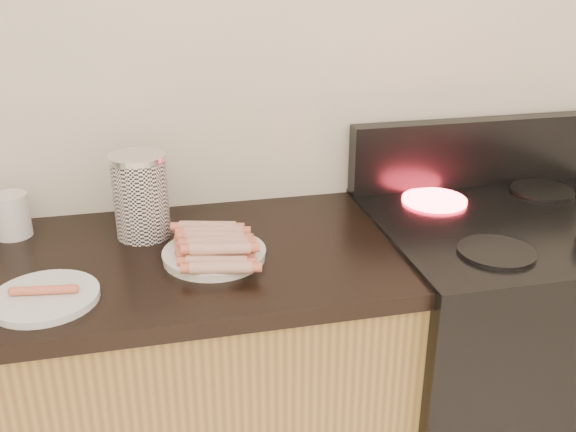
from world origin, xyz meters
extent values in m
cube|color=silver|center=(0.00, 2.00, 1.30)|extent=(4.00, 0.04, 2.60)
cube|color=black|center=(0.78, 1.68, 0.45)|extent=(0.76, 0.65, 0.90)
cube|color=black|center=(0.78, 1.68, 0.91)|extent=(0.76, 0.65, 0.01)
cube|color=black|center=(0.78, 1.96, 1.01)|extent=(0.76, 0.06, 0.20)
cylinder|color=black|center=(0.61, 1.51, 0.92)|extent=(0.18, 0.18, 0.01)
cylinder|color=#FF1E2D|center=(0.61, 1.84, 0.92)|extent=(0.18, 0.18, 0.01)
cylinder|color=black|center=(0.95, 1.84, 0.92)|extent=(0.18, 0.18, 0.01)
cylinder|color=white|center=(-0.04, 1.65, 0.91)|extent=(0.31, 0.31, 0.02)
cylinder|color=white|center=(-0.40, 1.53, 0.91)|extent=(0.28, 0.28, 0.02)
cylinder|color=maroon|center=(-0.04, 1.54, 0.93)|extent=(0.14, 0.06, 0.03)
cylinder|color=maroon|center=(-0.04, 1.57, 0.93)|extent=(0.14, 0.06, 0.03)
cylinder|color=maroon|center=(-0.04, 1.60, 0.93)|extent=(0.14, 0.06, 0.03)
cylinder|color=maroon|center=(-0.04, 1.63, 0.93)|extent=(0.14, 0.06, 0.03)
cylinder|color=maroon|center=(-0.04, 1.66, 0.93)|extent=(0.14, 0.06, 0.03)
cylinder|color=maroon|center=(-0.04, 1.70, 0.93)|extent=(0.14, 0.06, 0.03)
cylinder|color=maroon|center=(-0.04, 1.73, 0.93)|extent=(0.14, 0.06, 0.03)
cylinder|color=maroon|center=(-0.04, 1.76, 0.93)|extent=(0.14, 0.06, 0.03)
cylinder|color=maroon|center=(-0.04, 1.59, 0.96)|extent=(0.14, 0.06, 0.03)
cylinder|color=maroon|center=(-0.04, 1.62, 0.96)|extent=(0.14, 0.06, 0.03)
cylinder|color=maroon|center=(-0.04, 1.65, 0.96)|extent=(0.14, 0.06, 0.03)
cylinder|color=maroon|center=(-0.04, 1.68, 0.96)|extent=(0.14, 0.06, 0.03)
cylinder|color=maroon|center=(-0.04, 1.71, 0.96)|extent=(0.14, 0.06, 0.03)
cylinder|color=#C5673A|center=(-0.40, 1.53, 0.93)|extent=(0.13, 0.03, 0.02)
cylinder|color=silver|center=(-0.19, 1.82, 1.00)|extent=(0.13, 0.13, 0.20)
cylinder|color=silver|center=(-0.19, 1.82, 1.11)|extent=(0.14, 0.14, 0.01)
cylinder|color=silver|center=(-0.51, 1.89, 0.96)|extent=(0.12, 0.12, 0.11)
camera|label=1|loc=(-0.17, 0.30, 1.58)|focal=40.00mm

